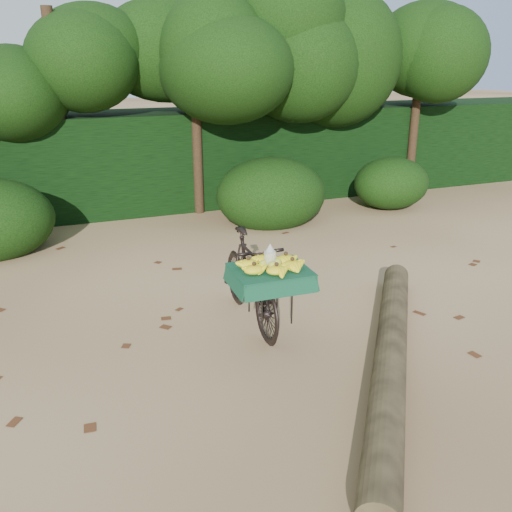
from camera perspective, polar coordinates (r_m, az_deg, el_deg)
name	(u,v)px	position (r m, az deg, el deg)	size (l,w,h in m)	color
ground	(302,351)	(5.46, 4.86, -9.88)	(80.00, 80.00, 0.00)	tan
vendor_bicycle	(251,279)	(5.77, -0.54, -2.42)	(0.75, 1.76, 1.01)	black
fallen_log	(391,354)	(5.25, 13.98, -9.94)	(0.29, 0.29, 4.05)	brown
hedge_backdrop	(161,159)	(10.90, -10.02, 10.03)	(26.00, 1.80, 1.80)	black
tree_row	(129,104)	(9.87, -13.21, 15.27)	(14.50, 2.00, 4.00)	black
bush_clumps	(217,202)	(9.21, -4.16, 5.64)	(8.80, 1.70, 0.90)	black
leaf_litter	(276,322)	(5.98, 2.09, -6.99)	(7.00, 7.30, 0.01)	#4E2915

